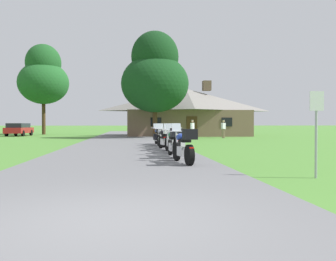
# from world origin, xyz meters

# --- Properties ---
(ground_plane) EXTENTS (500.00, 500.00, 0.00)m
(ground_plane) POSITION_xyz_m (0.00, 20.00, 0.00)
(ground_plane) COLOR #4C8433
(asphalt_driveway) EXTENTS (6.40, 80.00, 0.06)m
(asphalt_driveway) POSITION_xyz_m (0.00, 18.00, 0.03)
(asphalt_driveway) COLOR slate
(asphalt_driveway) RESTS_ON ground
(motorcycle_blue_nearest_to_camera) EXTENTS (0.76, 2.08, 1.30)m
(motorcycle_blue_nearest_to_camera) POSITION_xyz_m (2.03, 6.63, 0.62)
(motorcycle_blue_nearest_to_camera) COLOR black
(motorcycle_blue_nearest_to_camera) RESTS_ON asphalt_driveway
(motorcycle_green_second_in_row) EXTENTS (0.66, 2.08, 1.30)m
(motorcycle_green_second_in_row) POSITION_xyz_m (1.95, 8.84, 0.62)
(motorcycle_green_second_in_row) COLOR black
(motorcycle_green_second_in_row) RESTS_ON asphalt_driveway
(motorcycle_silver_third_in_row) EXTENTS (0.92, 2.08, 1.30)m
(motorcycle_silver_third_in_row) POSITION_xyz_m (2.18, 10.87, 0.61)
(motorcycle_silver_third_in_row) COLOR black
(motorcycle_silver_third_in_row) RESTS_ON asphalt_driveway
(motorcycle_black_fourth_in_row) EXTENTS (0.78, 2.08, 1.30)m
(motorcycle_black_fourth_in_row) POSITION_xyz_m (2.01, 12.91, 0.62)
(motorcycle_black_fourth_in_row) COLOR black
(motorcycle_black_fourth_in_row) RESTS_ON asphalt_driveway
(motorcycle_silver_fifth_in_row) EXTENTS (0.71, 2.08, 1.30)m
(motorcycle_silver_fifth_in_row) POSITION_xyz_m (2.04, 15.04, 0.62)
(motorcycle_silver_fifth_in_row) COLOR black
(motorcycle_silver_fifth_in_row) RESTS_ON asphalt_driveway
(motorcycle_blue_farthest_in_row) EXTENTS (0.80, 2.08, 1.30)m
(motorcycle_blue_farthest_in_row) POSITION_xyz_m (2.00, 16.96, 0.61)
(motorcycle_blue_farthest_in_row) COLOR black
(motorcycle_blue_farthest_in_row) RESTS_ON asphalt_driveway
(stone_lodge) EXTENTS (13.86, 8.00, 6.18)m
(stone_lodge) POSITION_xyz_m (6.52, 35.00, 2.72)
(stone_lodge) COLOR brown
(stone_lodge) RESTS_ON ground
(bystander_white_shirt_near_lodge) EXTENTS (0.50, 0.36, 1.69)m
(bystander_white_shirt_near_lodge) POSITION_xyz_m (8.99, 28.07, 0.95)
(bystander_white_shirt_near_lodge) COLOR #75664C
(bystander_white_shirt_near_lodge) RESTS_ON ground
(bystander_white_shirt_beside_signpost) EXTENTS (0.40, 0.44, 1.69)m
(bystander_white_shirt_beside_signpost) POSITION_xyz_m (5.83, 26.90, 0.95)
(bystander_white_shirt_beside_signpost) COLOR black
(bystander_white_shirt_beside_signpost) RESTS_ON ground
(metal_signpost_roadside) EXTENTS (0.36, 0.06, 2.14)m
(metal_signpost_roadside) POSITION_xyz_m (4.86, 3.57, 1.35)
(metal_signpost_roadside) COLOR #9EA0A5
(metal_signpost_roadside) RESTS_ON ground
(tree_by_lodge_front) EXTENTS (6.34, 6.34, 10.01)m
(tree_by_lodge_front) POSITION_xyz_m (2.60, 28.83, 5.86)
(tree_by_lodge_front) COLOR #422D19
(tree_by_lodge_front) RESTS_ON ground
(tree_left_far) EXTENTS (6.22, 6.22, 11.28)m
(tree_left_far) POSITION_xyz_m (-10.52, 41.42, 7.19)
(tree_left_far) COLOR #422D19
(tree_left_far) RESTS_ON ground
(parked_red_suv_far_left) EXTENTS (1.99, 4.64, 1.40)m
(parked_red_suv_far_left) POSITION_xyz_m (-11.91, 36.07, 0.78)
(parked_red_suv_far_left) COLOR maroon
(parked_red_suv_far_left) RESTS_ON ground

